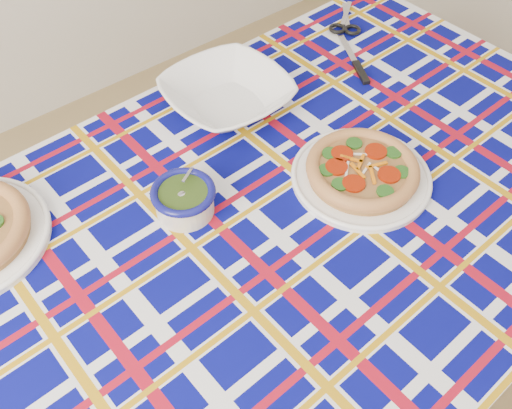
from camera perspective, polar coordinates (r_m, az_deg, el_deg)
dining_table at (r=1.31m, az=3.32°, el=-2.49°), size 1.74×1.12×0.80m
tablecloth at (r=1.29m, az=3.38°, el=-1.76°), size 1.78×1.16×0.11m
main_focaccia_plate at (r=1.30m, az=10.59°, el=3.45°), size 0.38×0.38×0.06m
pesto_bowl at (r=1.22m, az=-7.23°, el=0.67°), size 0.15×0.15×0.08m
serving_bowl at (r=1.47m, az=-2.91°, el=10.87°), size 0.31×0.31×0.08m
table_knife at (r=1.71m, az=9.25°, el=15.03°), size 0.13×0.23×0.01m
kitchen_scissors at (r=1.86m, az=8.99°, el=18.28°), size 0.22×0.22×0.02m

